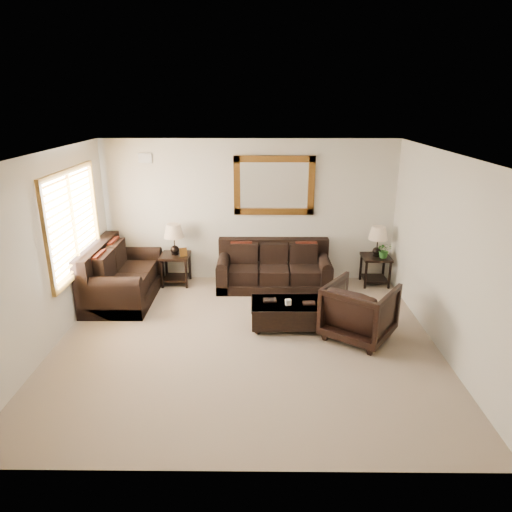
{
  "coord_description": "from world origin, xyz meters",
  "views": [
    {
      "loc": [
        0.2,
        -5.95,
        3.37
      ],
      "look_at": [
        0.14,
        0.6,
        1.11
      ],
      "focal_mm": 32.0,
      "sensor_mm": 36.0,
      "label": 1
    }
  ],
  "objects_px": {
    "end_table_left": "(175,245)",
    "coffee_table": "(290,312)",
    "sofa": "(274,271)",
    "armchair": "(360,308)",
    "end_table_right": "(377,247)",
    "loveseat": "(120,279)"
  },
  "relations": [
    {
      "from": "end_table_left",
      "to": "coffee_table",
      "type": "distance_m",
      "value": 2.77
    },
    {
      "from": "sofa",
      "to": "coffee_table",
      "type": "distance_m",
      "value": 1.66
    },
    {
      "from": "sofa",
      "to": "armchair",
      "type": "relative_size",
      "value": 2.25
    },
    {
      "from": "sofa",
      "to": "end_table_left",
      "type": "relative_size",
      "value": 1.77
    },
    {
      "from": "end_table_left",
      "to": "end_table_right",
      "type": "bearing_deg",
      "value": 0.14
    },
    {
      "from": "coffee_table",
      "to": "armchair",
      "type": "distance_m",
      "value": 1.06
    },
    {
      "from": "end_table_right",
      "to": "coffee_table",
      "type": "height_order",
      "value": "end_table_right"
    },
    {
      "from": "end_table_left",
      "to": "coffee_table",
      "type": "height_order",
      "value": "end_table_left"
    },
    {
      "from": "coffee_table",
      "to": "armchair",
      "type": "height_order",
      "value": "armchair"
    },
    {
      "from": "end_table_right",
      "to": "coffee_table",
      "type": "relative_size",
      "value": 0.93
    },
    {
      "from": "armchair",
      "to": "loveseat",
      "type": "bearing_deg",
      "value": 16.27
    },
    {
      "from": "loveseat",
      "to": "armchair",
      "type": "height_order",
      "value": "loveseat"
    },
    {
      "from": "sofa",
      "to": "end_table_right",
      "type": "bearing_deg",
      "value": 3.39
    },
    {
      "from": "loveseat",
      "to": "end_table_right",
      "type": "relative_size",
      "value": 1.56
    },
    {
      "from": "end_table_left",
      "to": "end_table_right",
      "type": "relative_size",
      "value": 1.03
    },
    {
      "from": "end_table_left",
      "to": "end_table_right",
      "type": "distance_m",
      "value": 3.8
    },
    {
      "from": "sofa",
      "to": "end_table_left",
      "type": "height_order",
      "value": "end_table_left"
    },
    {
      "from": "armchair",
      "to": "sofa",
      "type": "bearing_deg",
      "value": -23.14
    },
    {
      "from": "loveseat",
      "to": "coffee_table",
      "type": "relative_size",
      "value": 1.45
    },
    {
      "from": "loveseat",
      "to": "end_table_right",
      "type": "distance_m",
      "value": 4.74
    },
    {
      "from": "loveseat",
      "to": "end_table_right",
      "type": "xyz_separation_m",
      "value": [
        4.67,
        0.72,
        0.38
      ]
    },
    {
      "from": "sofa",
      "to": "loveseat",
      "type": "distance_m",
      "value": 2.8
    }
  ]
}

